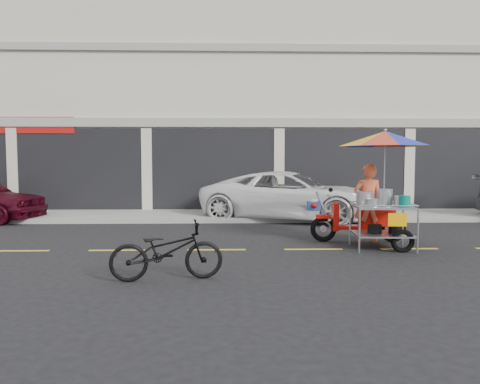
{
  "coord_description": "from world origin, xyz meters",
  "views": [
    {
      "loc": [
        -1.78,
        -9.49,
        1.86
      ],
      "look_at": [
        -1.5,
        0.6,
        1.15
      ],
      "focal_mm": 35.0,
      "sensor_mm": 36.0,
      "label": 1
    }
  ],
  "objects": [
    {
      "name": "shophouse_block",
      "position": [
        2.82,
        10.59,
        4.24
      ],
      "size": [
        36.0,
        8.11,
        10.4
      ],
      "color": "beige",
      "rests_on": "ground"
    },
    {
      "name": "near_bicycle",
      "position": [
        -2.71,
        -2.37,
        0.45
      ],
      "size": [
        1.8,
        0.88,
        0.91
      ],
      "primitive_type": "imported",
      "rotation": [
        0.0,
        0.0,
        1.74
      ],
      "color": "black",
      "rests_on": "ground"
    },
    {
      "name": "white_pickup",
      "position": [
        0.15,
        4.7,
        0.74
      ],
      "size": [
        5.87,
        4.1,
        1.49
      ],
      "primitive_type": "imported",
      "rotation": [
        0.0,
        0.0,
        1.23
      ],
      "color": "white",
      "rests_on": "ground"
    },
    {
      "name": "centerline",
      "position": [
        0.0,
        0.0,
        0.0
      ],
      "size": [
        42.0,
        0.1,
        0.01
      ],
      "primitive_type": "cube",
      "color": "gold",
      "rests_on": "ground"
    },
    {
      "name": "sidewalk",
      "position": [
        0.0,
        5.5,
        0.07
      ],
      "size": [
        45.0,
        3.0,
        0.15
      ],
      "primitive_type": "cube",
      "color": "gray",
      "rests_on": "ground"
    },
    {
      "name": "ground",
      "position": [
        0.0,
        0.0,
        0.0
      ],
      "size": [
        90.0,
        90.0,
        0.0
      ],
      "primitive_type": "plane",
      "color": "black"
    },
    {
      "name": "food_vendor_rig",
      "position": [
        1.42,
        0.36,
        1.57
      ],
      "size": [
        2.47,
        2.08,
        2.5
      ],
      "rotation": [
        0.0,
        0.0,
        -0.06
      ],
      "color": "black",
      "rests_on": "ground"
    }
  ]
}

